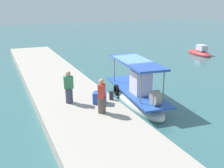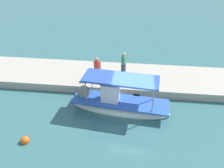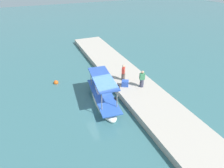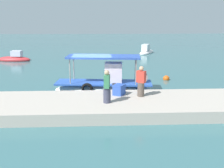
# 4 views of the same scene
# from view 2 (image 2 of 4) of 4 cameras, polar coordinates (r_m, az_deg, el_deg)

# --- Properties ---
(ground_plane) EXTENTS (120.00, 120.00, 0.00)m
(ground_plane) POSITION_cam_2_polar(r_m,az_deg,el_deg) (14.69, 4.90, -7.59)
(ground_plane) COLOR #38676C
(dock_quay) EXTENTS (36.00, 4.14, 0.59)m
(dock_quay) POSITION_cam_2_polar(r_m,az_deg,el_deg) (17.79, 5.49, 1.40)
(dock_quay) COLOR #B3A89B
(dock_quay) RESTS_ON ground_plane
(main_fishing_boat) EXTENTS (6.63, 2.32, 2.80)m
(main_fishing_boat) POSITION_cam_2_polar(r_m,az_deg,el_deg) (14.72, 1.73, -5.08)
(main_fishing_boat) COLOR white
(main_fishing_boat) RESTS_ON ground_plane
(fisherman_near_bollard) EXTENTS (0.44, 0.52, 1.71)m
(fisherman_near_bollard) POSITION_cam_2_polar(r_m,az_deg,el_deg) (17.64, 2.97, 5.21)
(fisherman_near_bollard) COLOR #3E4055
(fisherman_near_bollard) RESTS_ON dock_quay
(fisherman_by_crate) EXTENTS (0.54, 0.52, 1.69)m
(fisherman_by_crate) POSITION_cam_2_polar(r_m,az_deg,el_deg) (16.91, -3.77, 3.88)
(fisherman_by_crate) COLOR brown
(fisherman_by_crate) RESTS_ON dock_quay
(mooring_bollard) EXTENTS (0.24, 0.24, 0.48)m
(mooring_bollard) POSITION_cam_2_polar(r_m,az_deg,el_deg) (16.03, 0.60, 0.04)
(mooring_bollard) COLOR #2D2D33
(mooring_bollard) RESTS_ON dock_quay
(cargo_crate) EXTENTS (0.78, 0.83, 0.59)m
(cargo_crate) POSITION_cam_2_polar(r_m,az_deg,el_deg) (16.68, 0.08, 1.66)
(cargo_crate) COLOR #2F54B8
(cargo_crate) RESTS_ON dock_quay
(marker_buoy) EXTENTS (0.51, 0.51, 0.51)m
(marker_buoy) POSITION_cam_2_polar(r_m,az_deg,el_deg) (13.70, -21.33, -13.27)
(marker_buoy) COLOR #DC5816
(marker_buoy) RESTS_ON ground_plane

